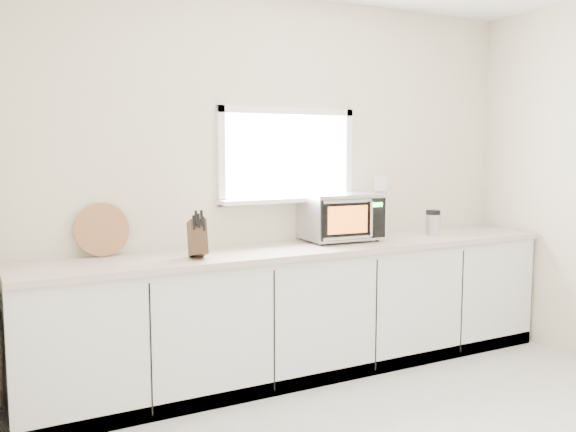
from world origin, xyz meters
TOP-DOWN VIEW (x-y plane):
  - back_wall at (0.00, 2.00)m, footprint 4.00×0.17m
  - cabinets at (0.00, 1.70)m, footprint 3.92×0.60m
  - countertop at (0.00, 1.69)m, footprint 3.92×0.64m
  - microwave at (0.35, 1.80)m, footprint 0.57×0.48m
  - knife_block at (-0.84, 1.60)m, footprint 0.13×0.22m
  - cutting_board at (-1.35, 1.94)m, footprint 0.34×0.08m
  - coffee_grinder at (1.14, 1.68)m, footprint 0.12×0.12m

SIDE VIEW (x-z plane):
  - cabinets at x=0.00m, z-range 0.00..0.88m
  - countertop at x=0.00m, z-range 0.88..0.92m
  - coffee_grinder at x=1.14m, z-range 0.92..1.12m
  - knife_block at x=-0.84m, z-range 0.90..1.20m
  - cutting_board at x=-1.35m, z-range 0.92..1.26m
  - microwave at x=0.35m, z-range 0.93..1.28m
  - back_wall at x=0.00m, z-range 0.01..2.71m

